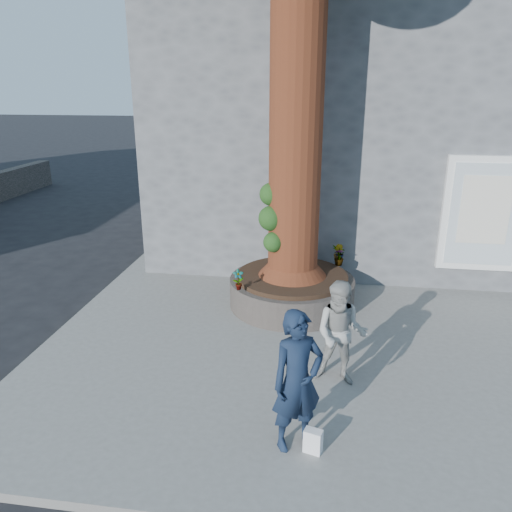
# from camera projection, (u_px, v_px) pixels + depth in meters

# --- Properties ---
(ground) EXTENTS (120.00, 120.00, 0.00)m
(ground) POSITION_uv_depth(u_px,v_px,m) (229.00, 362.00, 7.63)
(ground) COLOR black
(ground) RESTS_ON ground
(pavement) EXTENTS (9.00, 8.00, 0.12)m
(pavement) POSITION_uv_depth(u_px,v_px,m) (328.00, 335.00, 8.34)
(pavement) COLOR slate
(pavement) RESTS_ON ground
(yellow_line) EXTENTS (0.10, 30.00, 0.01)m
(yellow_line) POSITION_uv_depth(u_px,v_px,m) (74.00, 320.00, 8.99)
(yellow_line) COLOR yellow
(yellow_line) RESTS_ON ground
(stone_shop) EXTENTS (10.30, 8.30, 6.30)m
(stone_shop) POSITION_uv_depth(u_px,v_px,m) (375.00, 119.00, 12.98)
(stone_shop) COLOR #535559
(stone_shop) RESTS_ON ground
(planter) EXTENTS (2.30, 2.30, 0.60)m
(planter) POSITION_uv_depth(u_px,v_px,m) (292.00, 290.00, 9.26)
(planter) COLOR black
(planter) RESTS_ON pavement
(man) EXTENTS (0.73, 0.65, 1.67)m
(man) POSITION_uv_depth(u_px,v_px,m) (297.00, 381.00, 5.45)
(man) COLOR #131F35
(man) RESTS_ON pavement
(woman) EXTENTS (0.79, 0.66, 1.48)m
(woman) POSITION_uv_depth(u_px,v_px,m) (341.00, 334.00, 6.69)
(woman) COLOR #9A9993
(woman) RESTS_ON pavement
(shopping_bag) EXTENTS (0.23, 0.17, 0.28)m
(shopping_bag) POSITION_uv_depth(u_px,v_px,m) (313.00, 441.00, 5.56)
(shopping_bag) COLOR white
(shopping_bag) RESTS_ON pavement
(plant_a) EXTENTS (0.22, 0.19, 0.36)m
(plant_a) POSITION_uv_depth(u_px,v_px,m) (238.00, 280.00, 8.42)
(plant_a) COLOR gray
(plant_a) RESTS_ON planter
(plant_b) EXTENTS (0.26, 0.26, 0.34)m
(plant_b) POSITION_uv_depth(u_px,v_px,m) (339.00, 253.00, 9.78)
(plant_b) COLOR gray
(plant_b) RESTS_ON planter
(plant_c) EXTENTS (0.21, 0.21, 0.32)m
(plant_c) POSITION_uv_depth(u_px,v_px,m) (339.00, 257.00, 9.58)
(plant_c) COLOR gray
(plant_c) RESTS_ON planter
(plant_d) EXTENTS (0.30, 0.33, 0.32)m
(plant_d) POSITION_uv_depth(u_px,v_px,m) (339.00, 253.00, 9.78)
(plant_d) COLOR gray
(plant_d) RESTS_ON planter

